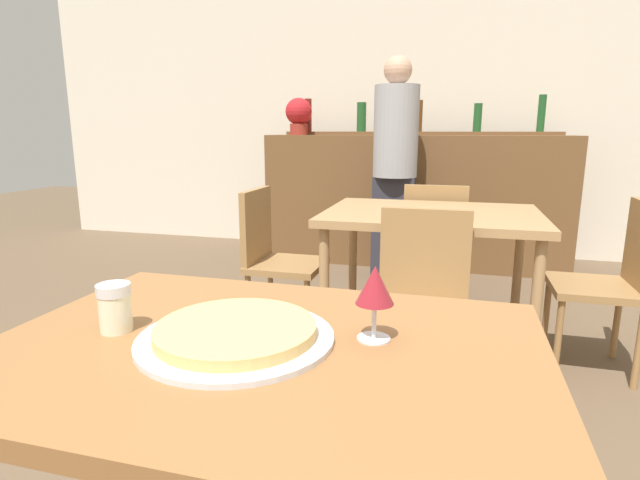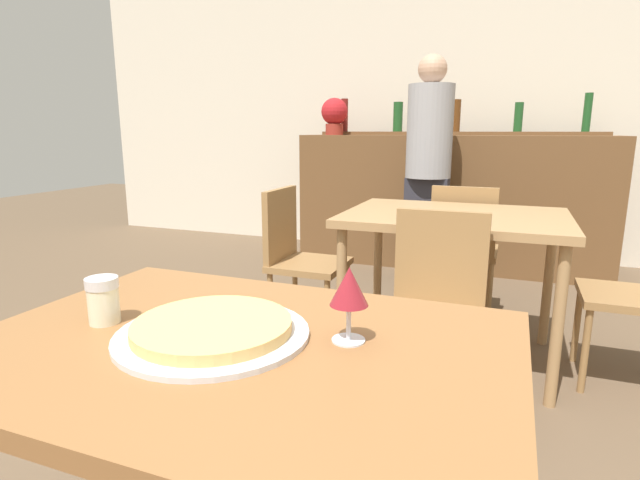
{
  "view_description": "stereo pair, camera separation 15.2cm",
  "coord_description": "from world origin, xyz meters",
  "px_view_note": "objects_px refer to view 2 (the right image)",
  "views": [
    {
      "loc": [
        0.36,
        -0.89,
        1.17
      ],
      "look_at": [
        -0.03,
        0.55,
        0.84
      ],
      "focal_mm": 28.0,
      "sensor_mm": 36.0,
      "label": 1
    },
    {
      "loc": [
        0.51,
        -0.84,
        1.17
      ],
      "look_at": [
        -0.03,
        0.55,
        0.84
      ],
      "focal_mm": 28.0,
      "sensor_mm": 36.0,
      "label": 2
    }
  ],
  "objects_px": {
    "chair_far_side_front": "(435,302)",
    "potted_plant": "(334,114)",
    "cheese_shaker": "(103,300)",
    "person_standing": "(428,163)",
    "chair_far_side_back": "(463,243)",
    "chair_far_side_left": "(297,252)",
    "pizza_tray": "(214,329)",
    "wine_glass": "(349,289)"
  },
  "relations": [
    {
      "from": "cheese_shaker",
      "to": "wine_glass",
      "type": "bearing_deg",
      "value": 10.59
    },
    {
      "from": "chair_far_side_front",
      "to": "chair_far_side_back",
      "type": "distance_m",
      "value": 1.16
    },
    {
      "from": "pizza_tray",
      "to": "potted_plant",
      "type": "distance_m",
      "value": 3.72
    },
    {
      "from": "cheese_shaker",
      "to": "potted_plant",
      "type": "xyz_separation_m",
      "value": [
        -0.72,
        3.57,
        0.52
      ]
    },
    {
      "from": "chair_far_side_back",
      "to": "cheese_shaker",
      "type": "height_order",
      "value": "same"
    },
    {
      "from": "chair_far_side_left",
      "to": "chair_far_side_back",
      "type": "bearing_deg",
      "value": -56.27
    },
    {
      "from": "chair_far_side_left",
      "to": "wine_glass",
      "type": "height_order",
      "value": "wine_glass"
    },
    {
      "from": "person_standing",
      "to": "wine_glass",
      "type": "xyz_separation_m",
      "value": [
        0.32,
        -2.94,
        -0.08
      ]
    },
    {
      "from": "chair_far_side_left",
      "to": "person_standing",
      "type": "relative_size",
      "value": 0.5
    },
    {
      "from": "cheese_shaker",
      "to": "wine_glass",
      "type": "height_order",
      "value": "wine_glass"
    },
    {
      "from": "cheese_shaker",
      "to": "pizza_tray",
      "type": "bearing_deg",
      "value": 5.0
    },
    {
      "from": "cheese_shaker",
      "to": "person_standing",
      "type": "bearing_deg",
      "value": 85.66
    },
    {
      "from": "chair_far_side_front",
      "to": "chair_far_side_back",
      "type": "xyz_separation_m",
      "value": [
        0.0,
        1.16,
        0.0
      ]
    },
    {
      "from": "chair_far_side_front",
      "to": "potted_plant",
      "type": "height_order",
      "value": "potted_plant"
    },
    {
      "from": "cheese_shaker",
      "to": "potted_plant",
      "type": "bearing_deg",
      "value": 101.34
    },
    {
      "from": "potted_plant",
      "to": "pizza_tray",
      "type": "bearing_deg",
      "value": -74.4
    },
    {
      "from": "chair_far_side_back",
      "to": "cheese_shaker",
      "type": "relative_size",
      "value": 8.02
    },
    {
      "from": "chair_far_side_back",
      "to": "pizza_tray",
      "type": "relative_size",
      "value": 2.09
    },
    {
      "from": "cheese_shaker",
      "to": "person_standing",
      "type": "xyz_separation_m",
      "value": [
        0.23,
        3.04,
        0.14
      ]
    },
    {
      "from": "chair_far_side_left",
      "to": "person_standing",
      "type": "bearing_deg",
      "value": -21.44
    },
    {
      "from": "chair_far_side_back",
      "to": "cheese_shaker",
      "type": "bearing_deg",
      "value": 75.79
    },
    {
      "from": "cheese_shaker",
      "to": "wine_glass",
      "type": "xyz_separation_m",
      "value": [
        0.55,
        0.1,
        0.06
      ]
    },
    {
      "from": "person_standing",
      "to": "chair_far_side_back",
      "type": "bearing_deg",
      "value": -64.26
    },
    {
      "from": "chair_far_side_front",
      "to": "person_standing",
      "type": "bearing_deg",
      "value": 100.57
    },
    {
      "from": "person_standing",
      "to": "wine_glass",
      "type": "relative_size",
      "value": 10.81
    },
    {
      "from": "chair_far_side_front",
      "to": "potted_plant",
      "type": "bearing_deg",
      "value": 118.22
    },
    {
      "from": "cheese_shaker",
      "to": "chair_far_side_front",
      "type": "bearing_deg",
      "value": 63.0
    },
    {
      "from": "chair_far_side_left",
      "to": "cheese_shaker",
      "type": "distance_m",
      "value": 1.78
    },
    {
      "from": "wine_glass",
      "to": "chair_far_side_back",
      "type": "bearing_deg",
      "value": 89.07
    },
    {
      "from": "chair_far_side_left",
      "to": "potted_plant",
      "type": "height_order",
      "value": "potted_plant"
    },
    {
      "from": "chair_far_side_left",
      "to": "pizza_tray",
      "type": "height_order",
      "value": "chair_far_side_left"
    },
    {
      "from": "chair_far_side_back",
      "to": "person_standing",
      "type": "distance_m",
      "value": 0.93
    },
    {
      "from": "wine_glass",
      "to": "potted_plant",
      "type": "relative_size",
      "value": 0.48
    },
    {
      "from": "pizza_tray",
      "to": "potted_plant",
      "type": "bearing_deg",
      "value": 105.6
    },
    {
      "from": "chair_far_side_back",
      "to": "potted_plant",
      "type": "xyz_separation_m",
      "value": [
        -1.3,
        1.26,
        0.83
      ]
    },
    {
      "from": "chair_far_side_front",
      "to": "cheese_shaker",
      "type": "height_order",
      "value": "same"
    },
    {
      "from": "potted_plant",
      "to": "chair_far_side_back",
      "type": "bearing_deg",
      "value": -44.17
    },
    {
      "from": "chair_far_side_back",
      "to": "potted_plant",
      "type": "height_order",
      "value": "potted_plant"
    },
    {
      "from": "chair_far_side_front",
      "to": "potted_plant",
      "type": "relative_size",
      "value": 2.59
    },
    {
      "from": "chair_far_side_front",
      "to": "wine_glass",
      "type": "distance_m",
      "value": 1.11
    },
    {
      "from": "pizza_tray",
      "to": "wine_glass",
      "type": "height_order",
      "value": "wine_glass"
    },
    {
      "from": "potted_plant",
      "to": "chair_far_side_front",
      "type": "bearing_deg",
      "value": -61.78
    }
  ]
}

